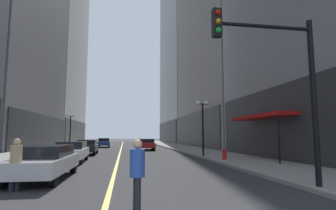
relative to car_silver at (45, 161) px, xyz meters
name	(u,v)px	position (x,y,z in m)	size (l,w,h in m)	color
ground_plane	(121,148)	(2.67, 27.52, -0.72)	(200.00, 200.00, 0.00)	#2D2D30
sidewalk_left	(61,147)	(-5.58, 27.52, -0.65)	(4.50, 78.00, 0.15)	gray
sidewalk_right	(178,147)	(10.92, 27.52, -0.65)	(4.50, 78.00, 0.15)	gray
lane_centre_stripe	(121,147)	(2.67, 27.52, -0.72)	(0.16, 70.00, 0.01)	#E5D64C
building_left_mid	(1,14)	(-14.14, 27.02, 17.66)	(12.84, 24.00, 36.91)	gray
storefront_awning_right	(262,117)	(12.37, 5.53, 2.27)	(1.60, 6.40, 3.12)	#B21414
car_silver	(45,161)	(0.00, 0.00, 0.00)	(1.87, 4.79, 1.32)	#B7B7BC
car_white	(72,151)	(-0.26, 6.78, 0.00)	(1.86, 4.36, 1.32)	silver
car_black	(87,146)	(-0.25, 13.96, 0.00)	(1.86, 4.31, 1.32)	black
car_red	(146,144)	(5.67, 20.57, 0.00)	(2.01, 4.69, 1.32)	#B21919
car_blue	(104,142)	(0.13, 28.91, 0.00)	(1.90, 4.55, 1.32)	navy
pedestrian_in_blue_hoodie	(137,170)	(3.40, -5.19, 0.22)	(0.39, 0.39, 1.63)	black
pedestrian_in_tan_trench	(16,160)	(-0.25, -2.25, 0.22)	(0.45, 0.45, 1.63)	black
traffic_light_near_right	(283,71)	(8.02, -3.77, 3.02)	(3.43, 0.35, 5.65)	black
street_lamp_left_far	(70,123)	(-3.73, 23.97, 2.54)	(1.06, 0.36, 4.43)	black
street_lamp_right_mid	(203,116)	(9.07, 8.58, 2.54)	(1.06, 0.36, 4.43)	black
fire_hydrant_right	(224,156)	(9.57, 5.47, -0.32)	(0.28, 0.28, 0.80)	red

